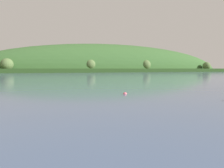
# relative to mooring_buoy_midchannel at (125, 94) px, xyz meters

# --- Properties ---
(far_shoreline_hill) EXTENTS (408.04, 105.84, 67.59)m
(far_shoreline_hill) POSITION_rel_mooring_buoy_midchannel_xyz_m (45.30, 210.23, 0.16)
(far_shoreline_hill) COLOR #27431B
(far_shoreline_hill) RESTS_ON ground
(mooring_buoy_midchannel) EXTENTS (0.66, 0.66, 0.74)m
(mooring_buoy_midchannel) POSITION_rel_mooring_buoy_midchannel_xyz_m (0.00, 0.00, 0.00)
(mooring_buoy_midchannel) COLOR #E06675
(mooring_buoy_midchannel) RESTS_ON ground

